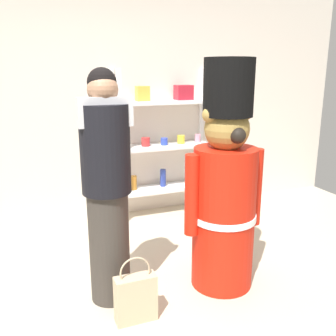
% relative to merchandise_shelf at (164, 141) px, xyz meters
% --- Properties ---
extents(ground_plane, '(6.40, 6.40, 0.00)m').
position_rel_merchandise_shelf_xyz_m(ground_plane, '(-0.73, -1.98, -0.88)').
color(ground_plane, beige).
extents(back_wall, '(6.40, 0.12, 2.60)m').
position_rel_merchandise_shelf_xyz_m(back_wall, '(-0.73, 0.22, 0.42)').
color(back_wall, silver).
rests_on(back_wall, ground_plane).
extents(merchandise_shelf, '(1.16, 0.35, 1.72)m').
position_rel_merchandise_shelf_xyz_m(merchandise_shelf, '(0.00, 0.00, 0.00)').
color(merchandise_shelf, white).
rests_on(merchandise_shelf, ground_plane).
extents(teddy_bear_guard, '(0.66, 0.51, 1.78)m').
position_rel_merchandise_shelf_xyz_m(teddy_bear_guard, '(-0.13, -1.65, -0.09)').
color(teddy_bear_guard, red).
rests_on(teddy_bear_guard, ground_plane).
extents(person_shopper, '(0.37, 0.35, 1.71)m').
position_rel_merchandise_shelf_xyz_m(person_shopper, '(-1.01, -1.52, 0.00)').
color(person_shopper, '#38332D').
rests_on(person_shopper, ground_plane).
extents(shopping_bag, '(0.29, 0.11, 0.48)m').
position_rel_merchandise_shelf_xyz_m(shopping_bag, '(-0.92, -1.86, -0.70)').
color(shopping_bag, '#C1AD89').
rests_on(shopping_bag, ground_plane).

